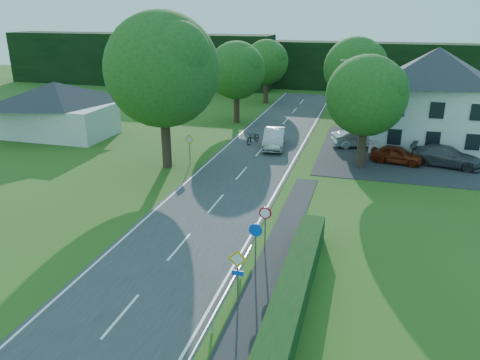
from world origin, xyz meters
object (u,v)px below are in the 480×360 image
(streetlight, at_px, (360,105))
(parked_car_grey, at_px, (446,156))
(moving_car, at_px, (274,138))
(motorcycle, at_px, (253,137))
(parked_car_silver_a, at_px, (360,138))
(parasol, at_px, (368,151))
(parked_car_red, at_px, (397,154))

(streetlight, bearing_deg, parked_car_grey, 0.69)
(moving_car, height_order, parked_car_grey, moving_car)
(motorcycle, relative_size, parked_car_silver_a, 0.44)
(moving_car, bearing_deg, parked_car_grey, -13.65)
(parked_car_grey, height_order, parasol, parasol)
(motorcycle, bearing_deg, parked_car_red, 4.12)
(parked_car_red, xyz_separation_m, parasol, (-2.22, -0.25, 0.22))
(motorcycle, relative_size, parasol, 1.04)
(parked_car_red, height_order, parked_car_grey, parked_car_grey)
(moving_car, relative_size, parasol, 2.48)
(moving_car, relative_size, parked_car_silver_a, 1.06)
(moving_car, bearing_deg, parasol, -21.56)
(streetlight, bearing_deg, motorcycle, 166.34)
(motorcycle, distance_m, parked_car_grey, 16.25)
(moving_car, relative_size, parked_car_grey, 0.96)
(parked_car_silver_a, relative_size, parked_car_grey, 0.90)
(parked_car_red, height_order, parasol, parasol)
(motorcycle, height_order, parked_car_red, parked_car_red)
(parked_car_red, relative_size, parasol, 2.01)
(parked_car_red, xyz_separation_m, parked_car_grey, (3.67, 0.33, 0.07))
(parked_car_red, bearing_deg, parked_car_grey, -74.97)
(streetlight, distance_m, parked_car_grey, 7.76)
(parked_car_silver_a, bearing_deg, parked_car_grey, -138.92)
(motorcycle, height_order, parasol, parasol)
(streetlight, height_order, moving_car, streetlight)
(streetlight, bearing_deg, parked_car_silver_a, 88.15)
(moving_car, bearing_deg, streetlight, -19.47)
(moving_car, distance_m, parked_car_red, 10.45)
(streetlight, xyz_separation_m, moving_car, (-7.14, 1.43, -3.59))
(streetlight, xyz_separation_m, parked_car_grey, (6.84, 0.08, -3.65))
(parked_car_grey, distance_m, parasol, 5.92)
(motorcycle, distance_m, parasol, 10.58)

